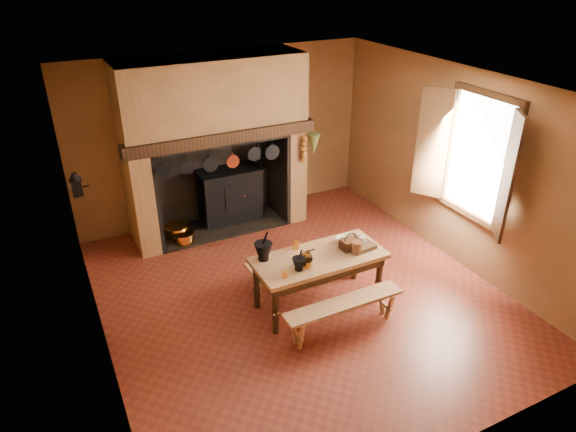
% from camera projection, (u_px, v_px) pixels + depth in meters
% --- Properties ---
extents(floor, '(5.50, 5.50, 0.00)m').
position_uv_depth(floor, '(300.00, 294.00, 6.94)').
color(floor, maroon).
rests_on(floor, ground).
extents(ceiling, '(5.50, 5.50, 0.00)m').
position_uv_depth(ceiling, '(303.00, 87.00, 5.65)').
color(ceiling, silver).
rests_on(ceiling, back_wall).
extents(back_wall, '(5.00, 0.02, 2.80)m').
position_uv_depth(back_wall, '(223.00, 137.00, 8.47)').
color(back_wall, '#9B643E').
rests_on(back_wall, floor).
extents(wall_left, '(0.02, 5.50, 2.80)m').
position_uv_depth(wall_left, '(88.00, 249.00, 5.30)').
color(wall_left, '#9B643E').
rests_on(wall_left, floor).
extents(wall_right, '(0.02, 5.50, 2.80)m').
position_uv_depth(wall_right, '(456.00, 167.00, 7.29)').
color(wall_right, '#9B643E').
rests_on(wall_right, floor).
extents(wall_front, '(5.00, 0.02, 2.80)m').
position_uv_depth(wall_front, '(462.00, 335.00, 4.11)').
color(wall_front, '#9B643E').
rests_on(wall_front, floor).
extents(chimney_breast, '(2.95, 0.96, 2.80)m').
position_uv_depth(chimney_breast, '(213.00, 122.00, 7.81)').
color(chimney_breast, '#9B643E').
rests_on(chimney_breast, floor).
extents(iron_range, '(1.12, 0.55, 1.60)m').
position_uv_depth(iron_range, '(230.00, 194.00, 8.64)').
color(iron_range, black).
rests_on(iron_range, floor).
extents(hearth_pans, '(0.51, 0.62, 0.20)m').
position_uv_depth(hearth_pans, '(178.00, 233.00, 8.24)').
color(hearth_pans, orange).
rests_on(hearth_pans, floor).
extents(hanging_pans, '(1.92, 0.29, 0.27)m').
position_uv_depth(hanging_pans, '(224.00, 161.00, 7.61)').
color(hanging_pans, black).
rests_on(hanging_pans, chimney_breast).
extents(onion_string, '(0.12, 0.10, 0.46)m').
position_uv_depth(onion_string, '(304.00, 149.00, 8.14)').
color(onion_string, '#B47121').
rests_on(onion_string, chimney_breast).
extents(herb_bunch, '(0.20, 0.20, 0.35)m').
position_uv_depth(herb_bunch, '(314.00, 144.00, 8.19)').
color(herb_bunch, '#5A6630').
rests_on(herb_bunch, chimney_breast).
extents(window, '(0.39, 1.75, 1.76)m').
position_uv_depth(window, '(473.00, 158.00, 6.77)').
color(window, white).
rests_on(window, wall_right).
extents(wall_coffee_mill, '(0.23, 0.16, 0.31)m').
position_uv_depth(wall_coffee_mill, '(76.00, 183.00, 6.51)').
color(wall_coffee_mill, black).
rests_on(wall_coffee_mill, wall_left).
extents(work_table, '(1.68, 0.75, 0.73)m').
position_uv_depth(work_table, '(319.00, 264.00, 6.49)').
color(work_table, tan).
rests_on(work_table, floor).
extents(bench_front, '(1.53, 0.27, 0.43)m').
position_uv_depth(bench_front, '(344.00, 309.00, 6.14)').
color(bench_front, tan).
rests_on(bench_front, floor).
extents(bench_back, '(1.48, 0.26, 0.42)m').
position_uv_depth(bench_back, '(297.00, 261.00, 7.10)').
color(bench_back, tan).
rests_on(bench_back, floor).
extents(mortar_large, '(0.23, 0.23, 0.39)m').
position_uv_depth(mortar_large, '(263.00, 251.00, 6.31)').
color(mortar_large, black).
rests_on(mortar_large, work_table).
extents(mortar_small, '(0.16, 0.16, 0.28)m').
position_uv_depth(mortar_small, '(299.00, 263.00, 6.12)').
color(mortar_small, black).
rests_on(mortar_small, work_table).
extents(coffee_grinder, '(0.18, 0.16, 0.20)m').
position_uv_depth(coffee_grinder, '(306.00, 259.00, 6.25)').
color(coffee_grinder, '#3C2313').
rests_on(coffee_grinder, work_table).
extents(brass_mug_a, '(0.08, 0.08, 0.08)m').
position_uv_depth(brass_mug_a, '(285.00, 274.00, 6.01)').
color(brass_mug_a, orange).
rests_on(brass_mug_a, work_table).
extents(brass_mug_b, '(0.10, 0.10, 0.10)m').
position_uv_depth(brass_mug_b, '(296.00, 245.00, 6.58)').
color(brass_mug_b, orange).
rests_on(brass_mug_b, work_table).
extents(mixing_bowl, '(0.37, 0.37, 0.08)m').
position_uv_depth(mixing_bowl, '(351.00, 241.00, 6.68)').
color(mixing_bowl, '#BCB190').
rests_on(mixing_bowl, work_table).
extents(stoneware_crock, '(0.16, 0.16, 0.16)m').
position_uv_depth(stoneware_crock, '(357.00, 248.00, 6.46)').
color(stoneware_crock, brown).
rests_on(stoneware_crock, work_table).
extents(glass_jar, '(0.09, 0.09, 0.14)m').
position_uv_depth(glass_jar, '(362.00, 242.00, 6.62)').
color(glass_jar, beige).
rests_on(glass_jar, work_table).
extents(wicker_basket, '(0.25, 0.18, 0.23)m').
position_uv_depth(wicker_basket, '(350.00, 243.00, 6.57)').
color(wicker_basket, '#4F3117').
rests_on(wicker_basket, work_table).
extents(wooden_tray, '(0.36, 0.28, 0.06)m').
position_uv_depth(wooden_tray, '(361.00, 246.00, 6.59)').
color(wooden_tray, '#3C2313').
rests_on(wooden_tray, work_table).
extents(brass_cup, '(0.15, 0.15, 0.09)m').
position_uv_depth(brass_cup, '(308.00, 264.00, 6.19)').
color(brass_cup, orange).
rests_on(brass_cup, work_table).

